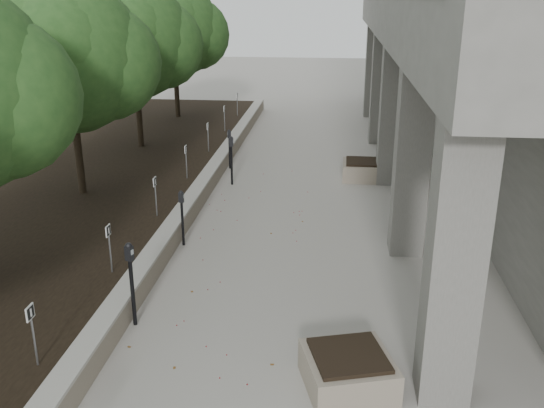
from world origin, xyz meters
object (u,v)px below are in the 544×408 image
at_px(crabapple_tree_3, 71,89).
at_px(crabapple_tree_4, 135,65).
at_px(parking_meter_3, 182,218).
at_px(parking_meter_5, 229,149).
at_px(parking_meter_2, 132,284).
at_px(planter_back, 363,170).
at_px(crabapple_tree_5, 174,50).
at_px(planter_front, 348,370).
at_px(parking_meter_4, 232,161).

distance_m(crabapple_tree_3, crabapple_tree_4, 5.00).
height_order(parking_meter_3, parking_meter_5, parking_meter_3).
relative_size(crabapple_tree_4, parking_meter_2, 3.53).
distance_m(parking_meter_2, planter_back, 9.90).
bearing_deg(crabapple_tree_4, parking_meter_3, -65.75).
distance_m(parking_meter_5, planter_back, 4.28).
bearing_deg(parking_meter_5, planter_back, -28.14).
bearing_deg(parking_meter_5, crabapple_tree_5, 98.78).
bearing_deg(parking_meter_2, crabapple_tree_5, 123.47).
height_order(crabapple_tree_5, parking_meter_3, crabapple_tree_5).
xyz_separation_m(crabapple_tree_5, parking_meter_5, (3.25, -6.05, -2.48)).
bearing_deg(parking_meter_3, parking_meter_2, -86.52).
relative_size(parking_meter_3, planter_front, 1.07).
height_order(parking_meter_4, parking_meter_5, parking_meter_4).
height_order(crabapple_tree_4, planter_back, crabapple_tree_4).
bearing_deg(crabapple_tree_3, crabapple_tree_5, 90.00).
bearing_deg(parking_meter_4, crabapple_tree_5, 113.02).
relative_size(crabapple_tree_3, parking_meter_4, 3.72).
bearing_deg(planter_back, parking_meter_5, 171.31).
bearing_deg(parking_meter_3, parking_meter_4, 89.21).
xyz_separation_m(parking_meter_4, planter_front, (3.28, -9.29, -0.45)).
bearing_deg(planter_back, parking_meter_4, -165.34).
distance_m(crabapple_tree_5, parking_meter_2, 16.16).
distance_m(parking_meter_3, planter_back, 6.95).
xyz_separation_m(crabapple_tree_4, parking_meter_5, (3.25, -1.05, -2.48)).
xyz_separation_m(crabapple_tree_4, parking_meter_2, (3.25, -10.65, -2.35)).
distance_m(parking_meter_4, planter_front, 9.86).
bearing_deg(parking_meter_3, parking_meter_5, 93.62).
bearing_deg(parking_meter_3, crabapple_tree_4, 117.82).
bearing_deg(crabapple_tree_4, parking_meter_2, -73.03).
relative_size(parking_meter_4, planter_front, 1.21).
distance_m(crabapple_tree_4, planter_front, 14.12).
height_order(crabapple_tree_4, parking_meter_2, crabapple_tree_4).
xyz_separation_m(parking_meter_3, parking_meter_4, (0.34, 4.52, 0.08)).
bearing_deg(planter_front, parking_meter_5, 108.34).
xyz_separation_m(crabapple_tree_3, parking_meter_5, (3.25, 3.95, -2.48)).
distance_m(crabapple_tree_5, parking_meter_5, 7.31).
xyz_separation_m(parking_meter_3, planter_front, (3.62, -4.77, -0.37)).
bearing_deg(planter_front, crabapple_tree_4, 119.82).
distance_m(crabapple_tree_3, planter_front, 10.22).
relative_size(parking_meter_2, planter_front, 1.27).
xyz_separation_m(crabapple_tree_3, crabapple_tree_5, (0.00, 10.00, 0.00)).
distance_m(parking_meter_4, planter_back, 4.02).
bearing_deg(crabapple_tree_3, planter_front, -45.50).
bearing_deg(parking_meter_5, parking_meter_4, -97.50).
relative_size(crabapple_tree_3, crabapple_tree_5, 1.00).
bearing_deg(parking_meter_3, crabapple_tree_3, 149.21).
distance_m(crabapple_tree_4, parking_meter_3, 8.30).
bearing_deg(crabapple_tree_4, planter_back, -12.82).
bearing_deg(planter_back, crabapple_tree_3, -156.13).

